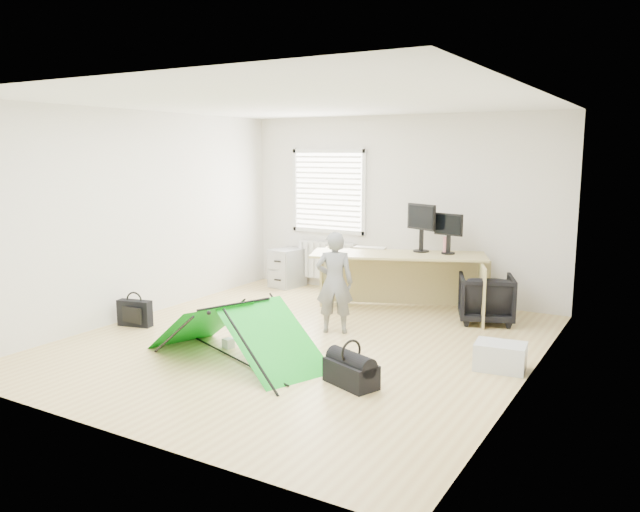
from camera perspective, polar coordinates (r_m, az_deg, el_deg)
The scene contains 18 objects.
ground at distance 7.26m, azimuth -1.61°, elevation -7.87°, with size 5.50×5.50×0.00m, color tan.
back_wall at distance 9.41m, azimuth 7.27°, elevation 4.45°, with size 5.00×0.02×2.70m, color silver.
window at distance 9.89m, azimuth 0.76°, elevation 5.93°, with size 1.20×0.06×1.20m, color silver.
radiator at distance 9.99m, azimuth 0.64°, elevation -0.39°, with size 1.00×0.12×0.60m, color silver.
desk at distance 8.61m, azimuth 7.10°, elevation -2.42°, with size 2.35×0.75×0.80m, color tan.
filing_cabinet at distance 10.13m, azimuth -3.01°, elevation -1.08°, with size 0.40×0.53×0.62m, color #9D9FA2.
monitor_left at distance 8.71m, azimuth 9.26°, elevation 1.97°, with size 0.51×0.11×0.49m, color black.
monitor_right at distance 8.60m, azimuth 11.67°, elevation 1.52°, with size 0.42×0.09×0.40m, color black.
keyboard at distance 8.95m, azimuth 4.59°, elevation 0.76°, with size 0.45×0.15×0.02m, color beige.
thermos at distance 8.64m, azimuth 11.39°, elevation 0.99°, with size 0.07×0.07×0.23m, color #BA686D.
office_chair at distance 8.29m, azimuth 14.94°, elevation -3.76°, with size 0.66×0.68×0.62m, color black.
person at distance 7.50m, azimuth 1.34°, elevation -2.42°, with size 0.45×0.30×1.24m, color slate.
kite at distance 6.62m, azimuth -7.76°, elevation -6.94°, with size 1.95×0.85×0.61m, color #10B11F, non-canonical shape.
storage_crate at distance 6.59m, azimuth 16.16°, elevation -8.81°, with size 0.49×0.34×0.28m, color silver.
tote_bag at distance 9.86m, azimuth 1.98°, elevation -2.08°, with size 0.31×0.14×0.37m, color teal.
laptop_bag at distance 8.20m, azimuth -16.57°, elevation -5.03°, with size 0.44×0.13×0.33m, color black.
white_box at distance 7.11m, azimuth -8.39°, elevation -7.89°, with size 0.11×0.11×0.11m, color silver.
duffel_bag at distance 5.95m, azimuth 2.85°, elevation -10.67°, with size 0.53×0.27×0.23m, color black.
Camera 1 is at (3.67, -5.87, 2.17)m, focal length 35.00 mm.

